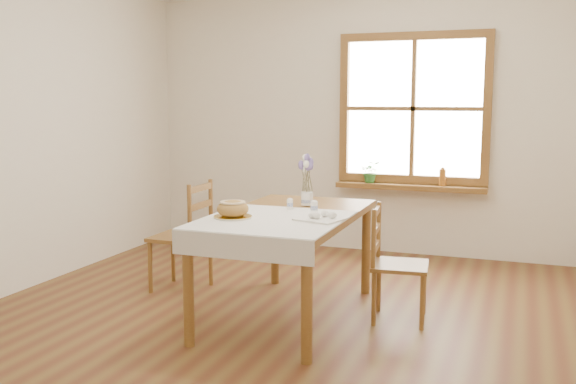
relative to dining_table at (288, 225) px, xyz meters
name	(u,v)px	position (x,y,z in m)	size (l,w,h in m)	color
ground	(273,330)	(0.00, -0.30, -0.66)	(5.00, 5.00, 0.00)	brown
room_walls	(272,73)	(0.00, -0.30, 1.04)	(4.60, 5.10, 2.65)	white
window	(413,109)	(0.50, 2.17, 0.79)	(1.46, 0.08, 1.46)	brown
window_sill	(410,187)	(0.50, 2.10, 0.03)	(1.46, 0.20, 0.05)	brown
dining_table	(288,225)	(0.00, 0.00, 0.00)	(0.90, 1.60, 0.75)	brown
table_linen	(272,220)	(0.00, -0.30, 0.09)	(0.91, 0.99, 0.01)	silver
chair_left	(180,235)	(-1.05, 0.32, -0.22)	(0.42, 0.44, 0.89)	brown
chair_right	(400,264)	(0.76, 0.20, -0.26)	(0.38, 0.40, 0.81)	brown
bread_plate	(233,217)	(-0.26, -0.35, 0.10)	(0.25, 0.25, 0.01)	white
bread_loaf	(233,207)	(-0.26, -0.35, 0.17)	(0.21, 0.21, 0.12)	#AC7E3D
egg_napkin	(320,219)	(0.30, -0.22, 0.10)	(0.28, 0.24, 0.01)	silver
eggs	(320,215)	(0.30, -0.22, 0.13)	(0.21, 0.19, 0.05)	white
salt_shaker	(290,204)	(-0.02, 0.10, 0.14)	(0.04, 0.04, 0.08)	white
pepper_shaker	(314,207)	(0.19, 0.00, 0.14)	(0.05, 0.05, 0.10)	white
flower_vase	(307,200)	(0.03, 0.33, 0.13)	(0.09, 0.09, 0.10)	white
lavender_bouquet	(307,173)	(0.03, 0.33, 0.33)	(0.16, 0.16, 0.29)	#655495
potted_plant	(371,174)	(0.10, 2.10, 0.13)	(0.19, 0.22, 0.17)	#32752F
amber_bottle	(442,177)	(0.81, 2.10, 0.14)	(0.06, 0.06, 0.18)	#98591C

